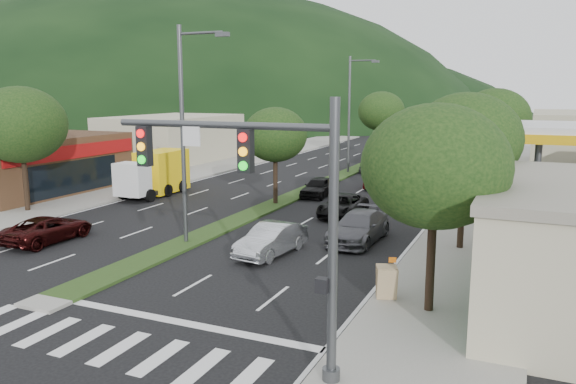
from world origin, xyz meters
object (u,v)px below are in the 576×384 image
at_px(tree_med_far, 381,111).
at_px(car_queue_b, 359,227).
at_px(tree_r_d, 495,118).
at_px(tree_l_a, 21,125).
at_px(car_queue_f, 436,161).
at_px(motorhome, 425,150).
at_px(tree_r_c, 482,133).
at_px(car_queue_d, 343,205).
at_px(tree_med_near, 275,135).
at_px(streetlight_near, 186,125).
at_px(car_queue_e, 374,165).
at_px(a_frame_sign, 387,279).
at_px(car_queue_c, 377,180).
at_px(suv_maroon, 48,229).
at_px(tree_r_a, 435,167).
at_px(car_queue_a, 318,187).
at_px(streetlight_mid, 351,109).
at_px(box_truck, 156,174).
at_px(sedan_silver, 271,240).
at_px(tree_r_e, 503,116).
at_px(tree_r_b, 466,139).
at_px(traffic_signal, 272,195).

bearing_deg(tree_med_far, car_queue_b, -77.17).
height_order(tree_r_d, tree_l_a, tree_l_a).
xyz_separation_m(car_queue_f, motorhome, (-0.60, -2.80, 1.27)).
distance_m(tree_r_c, car_queue_d, 8.87).
distance_m(tree_r_d, tree_med_near, 16.99).
height_order(streetlight_near, car_queue_e, streetlight_near).
bearing_deg(tree_med_far, tree_l_a, -110.19).
bearing_deg(a_frame_sign, car_queue_c, 85.23).
height_order(tree_r_c, tree_l_a, tree_l_a).
bearing_deg(tree_r_c, suv_maroon, -141.82).
distance_m(tree_r_a, a_frame_sign, 4.28).
height_order(car_queue_a, a_frame_sign, a_frame_sign).
xyz_separation_m(streetlight_mid, box_truck, (-9.21, -15.18, -4.16)).
height_order(car_queue_a, motorhome, motorhome).
bearing_deg(car_queue_a, streetlight_near, -96.53).
bearing_deg(a_frame_sign, box_truck, 125.05).
bearing_deg(sedan_silver, a_frame_sign, -23.44).
relative_size(tree_r_e, car_queue_b, 1.36).
bearing_deg(tree_r_c, car_queue_e, 124.71).
distance_m(tree_r_e, tree_l_a, 38.73).
bearing_deg(box_truck, tree_r_e, -135.91).
bearing_deg(tree_r_b, traffic_signal, -102.37).
bearing_deg(traffic_signal, a_frame_sign, 76.12).
distance_m(tree_med_near, streetlight_near, 10.07).
height_order(tree_med_near, motorhome, tree_med_near).
xyz_separation_m(car_queue_e, car_queue_f, (4.62, 5.00, 0.03)).
relative_size(tree_r_c, car_queue_a, 1.66).
xyz_separation_m(tree_r_e, tree_med_near, (-12.00, -22.00, -0.46)).
bearing_deg(tree_r_d, tree_l_a, -140.77).
height_order(tree_r_c, streetlight_mid, streetlight_mid).
distance_m(tree_r_b, streetlight_near, 12.47).
relative_size(tree_r_e, tree_l_a, 0.93).
xyz_separation_m(tree_l_a, streetlight_mid, (12.71, 23.00, 0.40)).
bearing_deg(car_queue_d, traffic_signal, -76.30).
relative_size(tree_med_near, suv_maroon, 1.35).
bearing_deg(motorhome, tree_med_near, -110.89).
relative_size(tree_med_far, streetlight_near, 0.69).
xyz_separation_m(traffic_signal, motorhome, (-3.12, 38.34, -2.69)).
distance_m(car_queue_d, box_truck, 13.97).
distance_m(tree_r_b, motorhome, 25.72).
height_order(tree_r_a, a_frame_sign, tree_r_a).
bearing_deg(tree_med_far, streetlight_near, -89.67).
bearing_deg(tree_r_a, car_queue_b, 121.18).
height_order(tree_r_e, sedan_silver, tree_r_e).
distance_m(sedan_silver, motorhome, 28.90).
distance_m(car_queue_f, box_truck, 26.75).
distance_m(tree_med_near, car_queue_a, 5.46).
distance_m(sedan_silver, car_queue_e, 26.75).
height_order(tree_r_b, car_queue_d, tree_r_b).
bearing_deg(tree_l_a, car_queue_e, 59.67).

